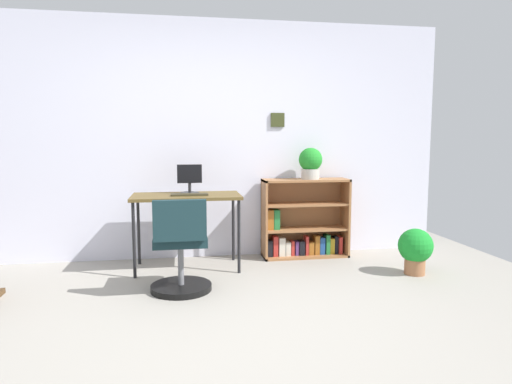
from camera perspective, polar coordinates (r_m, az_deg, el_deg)
The scene contains 9 objects.
ground_plane at distance 3.09m, azimuth -3.38°, elevation -17.96°, with size 6.24×6.24×0.00m, color #9B958C.
wall_back at distance 4.95m, azimuth -6.15°, elevation 6.54°, with size 5.20×0.12×2.56m.
desk at distance 4.49m, azimuth -8.80°, elevation -1.13°, with size 1.06×0.56×0.74m.
monitor at distance 4.56m, azimuth -8.41°, elevation 1.55°, with size 0.25×0.19×0.29m.
keyboard at distance 4.41m, azimuth -8.42°, elevation -0.32°, with size 0.36×0.12×0.02m, color #36311E.
office_chair at distance 3.85m, azimuth -9.54°, elevation -7.54°, with size 0.52×0.55×0.82m.
bookshelf_low at distance 5.01m, azimuth 5.92°, elevation -3.91°, with size 0.94×0.30×0.86m.
potted_plant_on_shelf at distance 4.90m, azimuth 6.92°, elevation 3.73°, with size 0.25×0.25×0.34m.
potted_plant_floor at distance 4.59m, azimuth 19.54°, elevation -6.76°, with size 0.33×0.33×0.44m.
Camera 1 is at (-0.29, -2.79, 1.28)m, focal length 31.58 mm.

